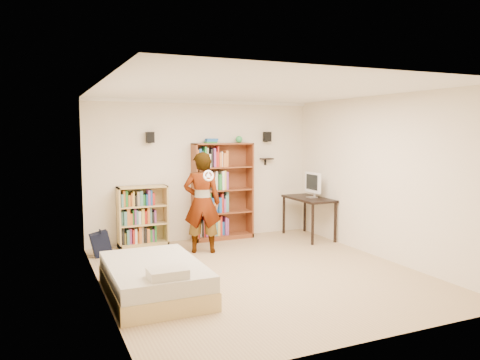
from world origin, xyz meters
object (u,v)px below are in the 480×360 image
object	(u,v)px
tall_bookshelf	(223,191)
computer_desk	(308,218)
low_bookshelf	(143,216)
daybed	(154,275)
person	(202,203)

from	to	relation	value
tall_bookshelf	computer_desk	size ratio (longest dim) A/B	1.59
tall_bookshelf	low_bookshelf	bearing A→B (deg)	179.78
daybed	low_bookshelf	bearing A→B (deg)	80.92
tall_bookshelf	daybed	size ratio (longest dim) A/B	1.05
computer_desk	person	size ratio (longest dim) A/B	0.67
person	low_bookshelf	bearing A→B (deg)	-22.51
tall_bookshelf	low_bookshelf	world-z (taller)	tall_bookshelf
tall_bookshelf	low_bookshelf	distance (m)	1.62
daybed	tall_bookshelf	bearing A→B (deg)	52.55
computer_desk	daybed	xyz separation A→B (m)	(-3.58, -2.00, -0.14)
person	computer_desk	bearing A→B (deg)	-152.99
tall_bookshelf	computer_desk	bearing A→B (deg)	-20.85
daybed	computer_desk	bearing A→B (deg)	29.16
tall_bookshelf	computer_desk	world-z (taller)	tall_bookshelf
low_bookshelf	person	xyz separation A→B (m)	(0.86, -0.83, 0.32)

